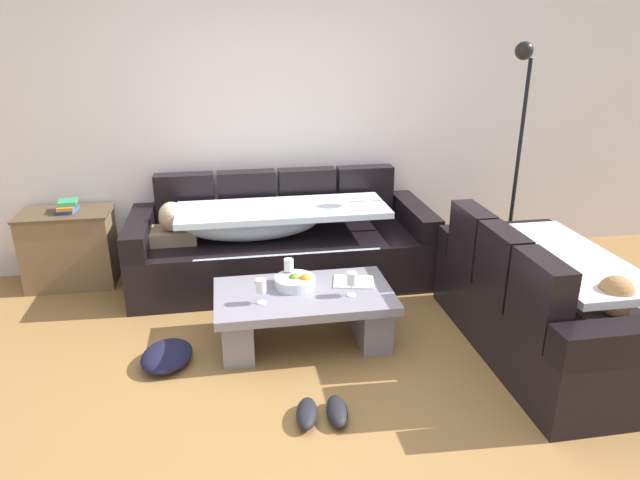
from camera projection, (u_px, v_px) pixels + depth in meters
ground_plane at (312, 390)px, 3.44m from camera, size 14.00×14.00×0.00m
back_wall at (272, 113)px, 4.94m from camera, size 9.00×0.10×2.70m
couch_along_wall at (277, 244)px, 4.82m from camera, size 2.48×0.92×0.88m
couch_near_window at (547, 305)px, 3.76m from camera, size 0.92×1.74×0.88m
coffee_table at (304, 311)px, 3.89m from camera, size 1.20×0.68×0.38m
fruit_bowl at (296, 281)px, 3.91m from camera, size 0.28×0.28×0.10m
wine_glass_near_left at (261, 287)px, 3.65m from camera, size 0.07×0.07×0.17m
wine_glass_near_right at (352, 280)px, 3.75m from camera, size 0.07×0.07×0.17m
wine_glass_far_back at (289, 266)px, 3.97m from camera, size 0.07×0.07×0.17m
open_magazine at (354, 282)px, 3.98m from camera, size 0.32×0.27×0.01m
side_cabinet at (70, 248)px, 4.76m from camera, size 0.72×0.44×0.64m
book_stack_on_cabinet at (67, 206)px, 4.63m from camera, size 0.18×0.22×0.09m
floor_lamp at (516, 148)px, 4.70m from camera, size 0.33×0.31×1.95m
pair_of_shoes at (322, 412)px, 3.18m from camera, size 0.32×0.29×0.09m
crumpled_garment at (167, 356)px, 3.69m from camera, size 0.42×0.47×0.12m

